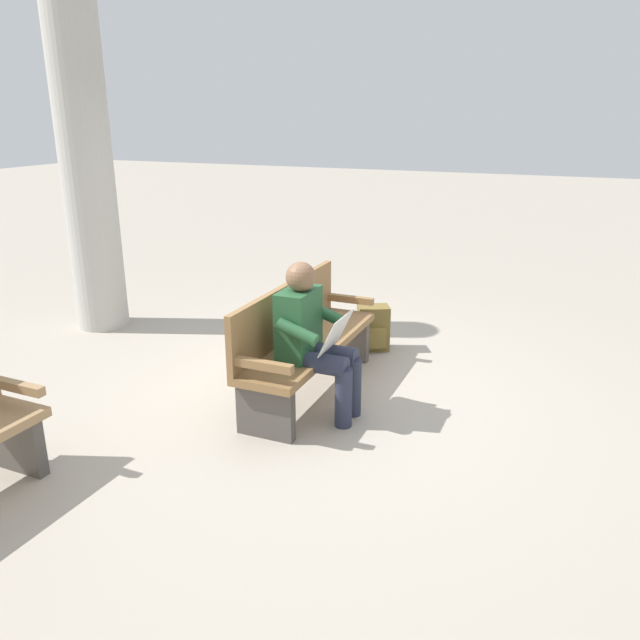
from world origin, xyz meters
TOP-DOWN VIEW (x-y plane):
  - ground_plane at (0.00, 0.00)m, footprint 40.00×40.00m
  - bench_near at (-0.00, -0.07)m, footprint 1.80×0.48m
  - person_seated at (0.34, 0.16)m, footprint 0.57×0.57m
  - backpack at (-1.14, 0.15)m, footprint 0.33×0.36m
  - support_pillar at (-0.70, -2.76)m, footprint 0.52×0.52m

SIDE VIEW (x-z plane):
  - ground_plane at x=0.00m, z-range 0.00..0.00m
  - backpack at x=-1.14m, z-range 0.00..0.43m
  - bench_near at x=0.00m, z-range 0.01..0.91m
  - person_seated at x=0.34m, z-range 0.04..1.22m
  - support_pillar at x=-0.70m, z-range 0.00..3.58m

